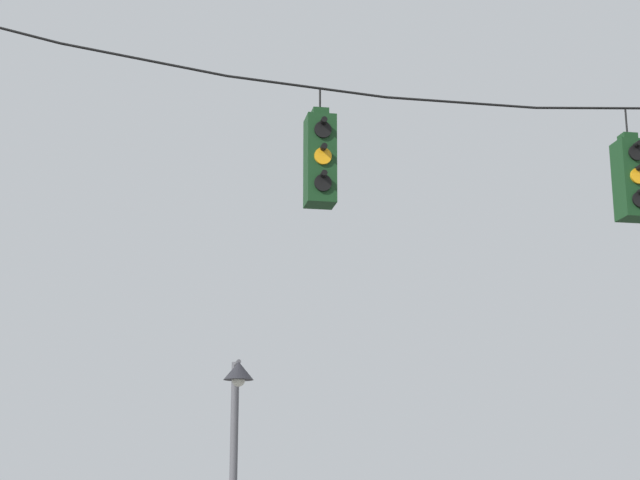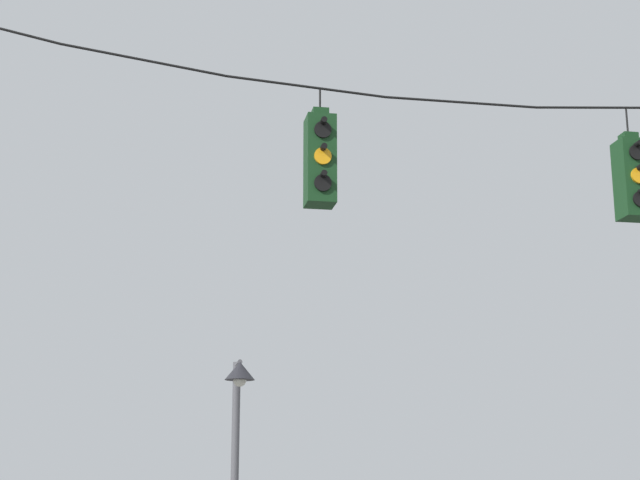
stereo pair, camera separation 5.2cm
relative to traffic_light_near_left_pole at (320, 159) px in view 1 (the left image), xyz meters
The scene contains 4 objects.
span_wire 2.07m from the traffic_light_near_left_pole, ahead, with size 13.34×0.03×0.79m.
traffic_light_near_left_pole is the anchor object (origin of this frame).
traffic_light_over_intersection 3.89m from the traffic_light_near_left_pole, ahead, with size 0.34×0.46×1.43m.
street_lamp 5.04m from the traffic_light_near_left_pole, 97.44° to the left, with size 0.45×0.77×4.13m.
Camera 1 is at (-3.69, -10.20, 2.36)m, focal length 55.00 mm.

